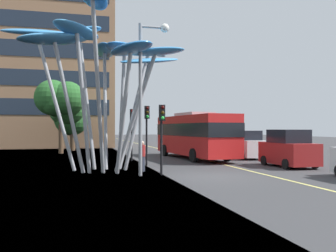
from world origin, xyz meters
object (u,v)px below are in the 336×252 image
at_px(car_parked_far, 247,145).
at_px(car_parked_mid, 288,149).
at_px(traffic_light_island_mid, 132,123).
at_px(car_side_street, 217,143).
at_px(leaf_sculpture, 105,51).
at_px(traffic_light_kerb_near, 162,124).
at_px(red_bus, 194,134).
at_px(street_lamp, 147,78).
at_px(pedestrian, 142,156).
at_px(traffic_light_kerb_far, 147,123).
at_px(car_far_side, 195,140).

bearing_deg(car_parked_far, car_parked_mid, -92.52).
height_order(traffic_light_island_mid, car_side_street, traffic_light_island_mid).
xyz_separation_m(leaf_sculpture, traffic_light_kerb_near, (2.60, -2.82, -4.09)).
relative_size(red_bus, street_lamp, 1.43).
bearing_deg(pedestrian, traffic_light_kerb_near, -70.51).
xyz_separation_m(traffic_light_kerb_far, pedestrian, (-0.79, -2.79, -1.87)).
distance_m(car_side_street, car_far_side, 5.67).
height_order(car_parked_far, car_side_street, car_parked_far).
height_order(car_parked_mid, pedestrian, car_parked_mid).
bearing_deg(car_parked_mid, street_lamp, -166.96).
height_order(leaf_sculpture, street_lamp, leaf_sculpture).
xyz_separation_m(leaf_sculpture, car_parked_far, (11.28, 5.61, -5.63)).
relative_size(traffic_light_kerb_far, traffic_light_island_mid, 1.00).
distance_m(leaf_sculpture, traffic_light_island_mid, 7.30).
distance_m(leaf_sculpture, pedestrian, 6.20).
relative_size(red_bus, pedestrian, 6.57).
bearing_deg(car_parked_far, pedestrian, -144.92).
distance_m(traffic_light_island_mid, pedestrian, 6.88).
bearing_deg(leaf_sculpture, pedestrian, -26.10).
relative_size(traffic_light_kerb_near, car_far_side, 0.80).
bearing_deg(car_far_side, street_lamp, -114.08).
relative_size(car_parked_mid, car_side_street, 0.92).
bearing_deg(car_parked_mid, traffic_light_island_mid, 143.74).
bearing_deg(car_far_side, pedestrian, -115.92).
distance_m(leaf_sculpture, car_far_side, 21.80).
bearing_deg(traffic_light_kerb_far, pedestrian, -105.80).
xyz_separation_m(traffic_light_kerb_far, car_parked_mid, (8.27, -2.51, -1.64)).
bearing_deg(leaf_sculpture, traffic_light_island_mid, 67.27).
height_order(car_parked_mid, street_lamp, street_lamp).
bearing_deg(street_lamp, traffic_light_kerb_far, 79.34).
height_order(leaf_sculpture, car_side_street, leaf_sculpture).
bearing_deg(traffic_light_island_mid, red_bus, 10.26).
relative_size(traffic_light_kerb_far, pedestrian, 2.26).
distance_m(traffic_light_kerb_far, pedestrian, 3.45).
height_order(traffic_light_kerb_far, car_parked_far, traffic_light_kerb_far).
height_order(red_bus, leaf_sculpture, leaf_sculpture).
relative_size(leaf_sculpture, pedestrian, 6.28).
relative_size(red_bus, leaf_sculpture, 1.05).
bearing_deg(street_lamp, red_bus, 59.62).
bearing_deg(car_parked_far, car_side_street, 88.21).
bearing_deg(car_side_street, car_parked_mid, -92.14).
bearing_deg(car_parked_mid, red_bus, 116.86).
height_order(traffic_light_island_mid, pedestrian, traffic_light_island_mid).
distance_m(traffic_light_kerb_near, traffic_light_kerb_far, 4.66).
bearing_deg(traffic_light_kerb_near, car_side_street, 59.47).
distance_m(leaf_sculpture, traffic_light_kerb_near, 5.61).
height_order(traffic_light_kerb_far, traffic_light_island_mid, traffic_light_kerb_far).
relative_size(red_bus, traffic_light_kerb_near, 3.09).
relative_size(traffic_light_kerb_near, traffic_light_island_mid, 0.95).
height_order(car_side_street, pedestrian, car_side_street).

